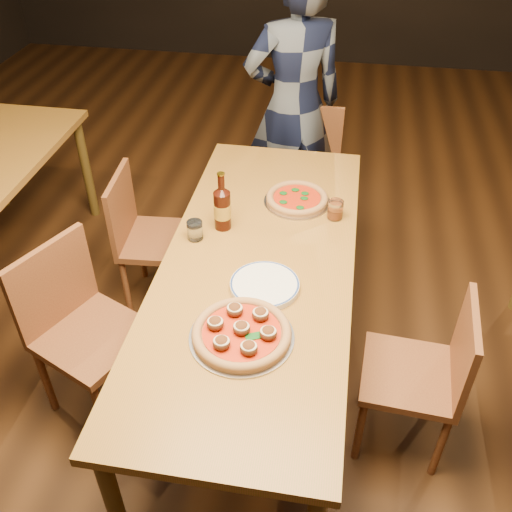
% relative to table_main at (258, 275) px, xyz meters
% --- Properties ---
extents(ground, '(9.00, 9.00, 0.00)m').
position_rel_table_main_xyz_m(ground, '(0.00, 0.00, -0.68)').
color(ground, black).
extents(table_main, '(0.80, 2.00, 0.75)m').
position_rel_table_main_xyz_m(table_main, '(0.00, 0.00, 0.00)').
color(table_main, brown).
rests_on(table_main, ground).
extents(chair_main_nw, '(0.55, 0.55, 0.89)m').
position_rel_table_main_xyz_m(chair_main_nw, '(-0.69, -0.25, -0.23)').
color(chair_main_nw, '#622B19').
rests_on(chair_main_nw, ground).
extents(chair_main_sw, '(0.42, 0.42, 0.83)m').
position_rel_table_main_xyz_m(chair_main_sw, '(-0.63, 0.50, -0.26)').
color(chair_main_sw, '#622B19').
rests_on(chair_main_sw, ground).
extents(chair_main_e, '(0.41, 0.41, 0.82)m').
position_rel_table_main_xyz_m(chair_main_e, '(0.67, -0.21, -0.27)').
color(chair_main_e, '#622B19').
rests_on(chair_main_e, ground).
extents(chair_end, '(0.41, 0.41, 0.86)m').
position_rel_table_main_xyz_m(chair_end, '(0.09, 1.24, -0.25)').
color(chair_end, '#622B19').
rests_on(chair_end, ground).
extents(pizza_meatball, '(0.38, 0.38, 0.07)m').
position_rel_table_main_xyz_m(pizza_meatball, '(0.01, -0.44, 0.10)').
color(pizza_meatball, '#B7B7BF').
rests_on(pizza_meatball, table_main).
extents(pizza_margherita, '(0.32, 0.32, 0.04)m').
position_rel_table_main_xyz_m(pizza_margherita, '(0.11, 0.48, 0.09)').
color(pizza_margherita, '#B7B7BF').
rests_on(pizza_margherita, table_main).
extents(plate_stack, '(0.28, 0.28, 0.03)m').
position_rel_table_main_xyz_m(plate_stack, '(0.05, -0.16, 0.08)').
color(plate_stack, white).
rests_on(plate_stack, table_main).
extents(beer_bottle, '(0.08, 0.08, 0.27)m').
position_rel_table_main_xyz_m(beer_bottle, '(-0.20, 0.22, 0.17)').
color(beer_bottle, black).
rests_on(beer_bottle, table_main).
extents(water_glass, '(0.07, 0.07, 0.09)m').
position_rel_table_main_xyz_m(water_glass, '(-0.30, 0.12, 0.12)').
color(water_glass, white).
rests_on(water_glass, table_main).
extents(amber_glass, '(0.07, 0.07, 0.09)m').
position_rel_table_main_xyz_m(amber_glass, '(0.30, 0.38, 0.12)').
color(amber_glass, '#963F10').
rests_on(amber_glass, table_main).
extents(diner, '(0.72, 0.62, 1.68)m').
position_rel_table_main_xyz_m(diner, '(-0.01, 1.37, 0.16)').
color(diner, black).
rests_on(diner, ground).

